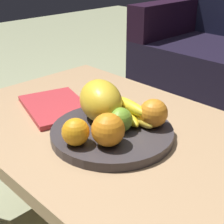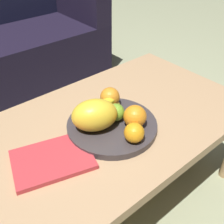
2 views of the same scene
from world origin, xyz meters
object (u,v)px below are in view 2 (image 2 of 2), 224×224
Objects in this scene: coffee_table at (110,130)px; magazine at (52,160)px; fruit_bowl at (112,126)px; apple_front at (116,112)px; orange_front at (134,133)px; orange_left at (110,97)px; melon_large_front at (95,115)px; orange_right at (135,117)px; banana_bunch at (100,109)px.

magazine is at bearing -171.42° from coffee_table.
coffee_table is 0.29m from magazine.
apple_front is at bearing 14.46° from fruit_bowl.
fruit_bowl is 5.02× the size of apple_front.
coffee_table is 0.19m from orange_front.
orange_front is 1.05× the size of apple_front.
orange_front is 0.22m from orange_left.
melon_large_front is 2.34× the size of orange_front.
melon_large_front reaches higher than orange_right.
apple_front is (-0.02, 0.07, -0.01)m from orange_right.
banana_bunch is (-0.07, -0.02, -0.01)m from orange_left.
orange_front is at bearing -8.58° from magazine.
apple_front is 0.07m from banana_bunch.
fruit_bowl is 0.12m from orange_left.
fruit_bowl is at bearing -165.54° from apple_front.
orange_left reaches higher than apple_front.
orange_front is 0.28× the size of magazine.
coffee_table is 17.13× the size of apple_front.
orange_left reaches higher than banana_bunch.
magazine is at bearing -163.94° from banana_bunch.
fruit_bowl is 0.10m from melon_large_front.
orange_right is (0.03, -0.10, 0.11)m from coffee_table.
banana_bunch is 0.71× the size of magazine.
coffee_table is 14.50× the size of orange_left.
fruit_bowl is 0.08m from banana_bunch.
magazine is (-0.25, -0.07, -0.04)m from banana_bunch.
orange_front reaches higher than coffee_table.
banana_bunch is at bearing 110.90° from orange_right.
melon_large_front is 0.09m from banana_bunch.
orange_left reaches higher than fruit_bowl.
fruit_bowl reaches higher than coffee_table.
banana_bunch is at bearing -162.48° from orange_left.
orange_right is 0.14m from banana_bunch.
orange_front is at bearing -91.62° from banana_bunch.
orange_left is at bearing 84.63° from orange_right.
magazine is (-0.31, 0.06, -0.06)m from orange_right.
orange_front reaches higher than fruit_bowl.
fruit_bowl is 1.87× the size of banana_bunch.
melon_large_front is 2.07× the size of orange_left.
orange_left is (0.07, 0.21, 0.00)m from orange_front.
orange_front is 0.28m from magazine.
apple_front reaches higher than coffee_table.
coffee_table is at bearing 96.63° from apple_front.
banana_bunch is (0.06, 0.05, -0.03)m from melon_large_front.
apple_front reaches higher than magazine.
magazine is at bearing -173.65° from melon_large_front.
orange_right is at bearing -35.45° from melon_large_front.
melon_large_front reaches higher than fruit_bowl.
coffee_table is 0.08m from fruit_bowl.
orange_left is 0.34m from magazine.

